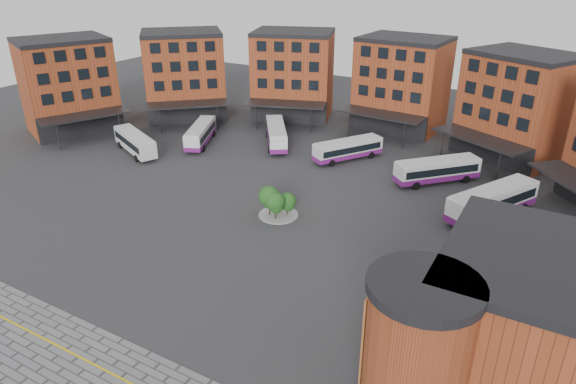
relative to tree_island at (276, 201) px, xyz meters
The scene contains 12 objects.
ground 11.87m from the tree_island, 99.73° to the right, with size 160.00×160.00×0.00m, color #28282B.
yellow_line 25.62m from the tree_island, 89.96° to the right, with size 26.00×0.15×0.02m, color gold.
main_building 28.05m from the tree_island, 104.20° to the left, with size 94.14×42.48×14.60m.
east_building 30.64m from the tree_island, 28.67° to the right, with size 17.40×15.40×10.60m.
tree_island is the anchor object (origin of this frame).
bus_a 28.73m from the tree_island, 165.81° to the left, with size 10.57×6.60×2.98m.
bus_b 26.67m from the tree_island, 146.11° to the left, with size 6.48×10.53×2.95m.
bus_c 23.35m from the tree_island, 120.69° to the left, with size 8.32×10.53×3.11m.
bus_d 19.72m from the tree_island, 90.30° to the left, with size 7.54×9.89×2.89m.
bus_e 22.09m from the tree_island, 54.63° to the left, with size 9.43×9.68×3.09m.
bus_f 23.60m from the tree_island, 29.95° to the left, with size 8.12×11.97×3.41m.
blue_car 25.74m from the tree_island, 41.00° to the right, with size 1.62×4.63×1.53m, color #0C279E.
Camera 1 is at (27.75, -31.24, 26.46)m, focal length 32.00 mm.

